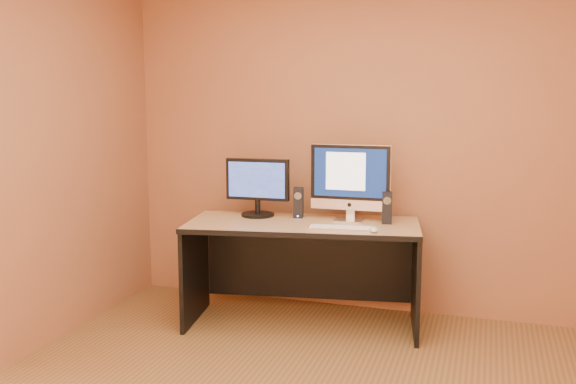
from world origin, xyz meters
name	(u,v)px	position (x,y,z in m)	size (l,w,h in m)	color
walls	(310,175)	(0.00, 0.00, 1.30)	(4.00, 4.00, 2.60)	#975F3D
desk	(303,274)	(-0.46, 1.47, 0.38)	(1.64, 0.72, 0.76)	tan
imac	(350,182)	(-0.16, 1.64, 1.04)	(0.59, 0.22, 0.56)	silver
second_monitor	(258,188)	(-0.86, 1.61, 0.98)	(0.49, 0.25, 0.43)	black
speaker_left	(298,203)	(-0.55, 1.64, 0.87)	(0.07, 0.07, 0.23)	black
speaker_right	(387,208)	(0.11, 1.63, 0.87)	(0.07, 0.07, 0.23)	black
keyboard	(341,228)	(-0.16, 1.34, 0.77)	(0.44, 0.12, 0.02)	silver
mouse	(374,229)	(0.08, 1.31, 0.78)	(0.06, 0.10, 0.04)	silver
cable_a	(352,218)	(-0.16, 1.72, 0.76)	(0.01, 0.01, 0.23)	black
cable_b	(348,217)	(-0.20, 1.77, 0.76)	(0.01, 0.01, 0.18)	black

